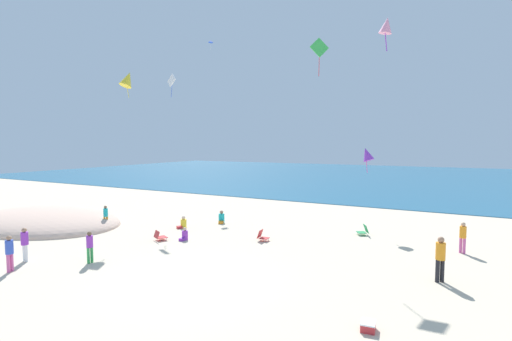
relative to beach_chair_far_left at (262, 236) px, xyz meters
name	(u,v)px	position (x,y,z in m)	size (l,w,h in m)	color
ground_plane	(289,228)	(0.15, 3.51, -0.27)	(120.00, 120.00, 0.00)	beige
ocean_water	(386,177)	(0.15, 43.38, -0.24)	(120.00, 60.00, 0.05)	#236084
dune_mound	(45,224)	(-14.66, -2.81, -0.27)	(11.04, 7.73, 2.05)	beige
beach_chair_far_left	(262,236)	(0.00, 0.00, 0.00)	(0.60, 0.54, 0.60)	#D13D3D
beach_chair_mid_beach	(160,236)	(-5.01, -2.54, -0.02)	(0.81, 0.81, 0.55)	#D13D3D
beach_chair_far_right	(364,230)	(4.64, 3.85, 0.00)	(0.78, 0.76, 0.61)	#2D9956
cooler_box	(368,326)	(6.98, -7.19, -0.14)	(0.45, 0.52, 0.26)	red
person_0	(90,245)	(-5.10, -6.85, 0.55)	(0.33, 0.33, 1.41)	green
person_1	(221,218)	(-4.46, 2.80, 0.04)	(0.60, 0.74, 0.83)	#19ADB2
person_2	(183,224)	(-5.76, 0.40, 0.02)	(0.58, 0.68, 0.76)	yellow
person_3	(463,235)	(9.58, 2.46, 0.61)	(0.41, 0.41, 1.52)	#D8599E
person_4	(9,251)	(-7.05, -9.15, 0.61)	(0.38, 0.38, 1.52)	#D8599E
person_5	(440,256)	(8.69, -2.17, 0.75)	(0.49, 0.49, 1.76)	black
person_6	(106,215)	(-10.24, -1.68, 0.53)	(0.38, 0.38, 1.38)	orange
person_7	(185,235)	(-3.86, -1.82, -0.01)	(0.33, 0.55, 0.70)	purple
person_8	(25,242)	(-7.85, -8.08, 0.62)	(0.34, 0.34, 1.54)	white
kite_purple	(367,154)	(4.45, 5.32, 4.38)	(1.02, 0.84, 1.62)	purple
kite_yellow	(128,79)	(-9.88, 0.06, 9.21)	(1.10, 1.29, 1.80)	yellow
kite_blue	(211,42)	(-12.31, 13.11, 15.04)	(0.42, 0.55, 0.87)	blue
kite_white	(171,81)	(-9.14, 3.49, 9.57)	(0.99, 0.32, 1.72)	white
kite_pink	(386,25)	(6.81, -4.13, 9.04)	(0.56, 0.49, 1.16)	pink
kite_green	(319,48)	(2.46, 1.93, 10.15)	(0.86, 0.75, 2.08)	green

